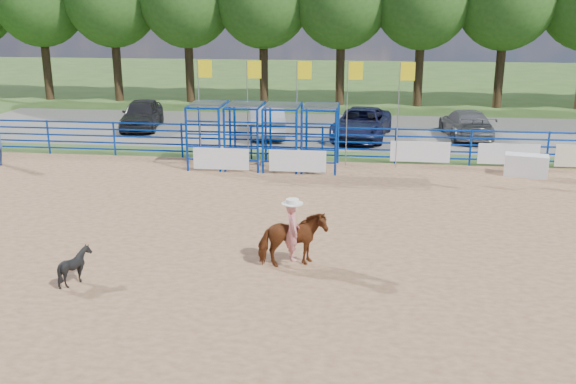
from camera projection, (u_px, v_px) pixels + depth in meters
The scene contains 12 objects.
ground at pixel (296, 249), 17.28m from camera, with size 120.00×120.00×0.00m, color #3E5C24.
arena_dirt at pixel (296, 249), 17.28m from camera, with size 30.00×20.00×0.02m, color #A37751.
gravel_strip at pixel (332, 130), 33.47m from camera, with size 40.00×10.00×0.01m, color slate.
announcer_table at pixel (526, 165), 24.41m from camera, with size 1.57×0.73×0.83m, color silver.
horse_and_rider at pixel (292, 234), 15.88m from camera, with size 1.82×1.26×2.49m.
calf at pixel (75, 266), 15.02m from camera, with size 0.70×0.78×0.86m, color black.
car_a at pixel (142, 114), 33.70m from camera, with size 1.82×4.51×1.54m, color black.
car_b at pixel (267, 120), 31.85m from camera, with size 1.64×4.72×1.55m, color gray.
car_c at pixel (362, 124), 31.22m from camera, with size 2.43×5.28×1.47m, color #151836.
car_d at pixel (466, 124), 31.38m from camera, with size 1.96×4.81×1.40m, color #535355.
perimeter_fence at pixel (296, 223), 17.07m from camera, with size 30.10×20.10×1.50m.
chute_assembly at pixel (273, 137), 25.57m from camera, with size 19.32×2.41×4.20m.
Camera 1 is at (1.75, -16.05, 6.36)m, focal length 40.00 mm.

